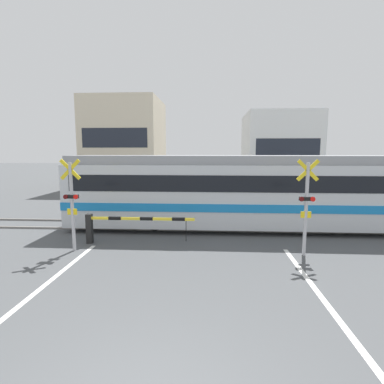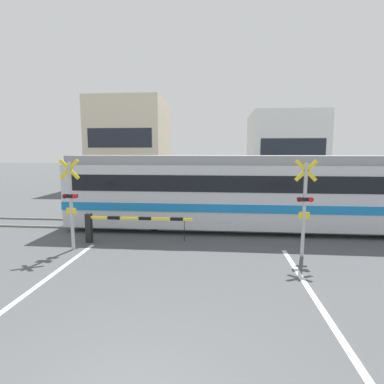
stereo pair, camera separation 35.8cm
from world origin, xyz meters
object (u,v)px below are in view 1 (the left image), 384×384
(crossing_barrier_near, at_px, (117,224))
(pedestrian, at_px, (219,189))
(commuter_train, at_px, (296,190))
(crossing_barrier_far, at_px, (243,199))
(crossing_signal_left, at_px, (72,201))
(crossing_signal_right, at_px, (306,203))

(crossing_barrier_near, bearing_deg, pedestrian, 66.43)
(commuter_train, xyz_separation_m, crossing_barrier_far, (-1.84, 3.30, -0.93))
(commuter_train, xyz_separation_m, crossing_barrier_near, (-6.91, -2.58, -0.93))
(crossing_signal_left, bearing_deg, crossing_barrier_near, 33.88)
(commuter_train, relative_size, pedestrian, 12.30)
(crossing_signal_right, bearing_deg, pedestrian, 104.29)
(crossing_barrier_far, bearing_deg, commuter_train, -60.88)
(crossing_signal_left, height_order, pedestrian, crossing_signal_left)
(commuter_train, height_order, pedestrian, commuter_train)
(commuter_train, bearing_deg, crossing_signal_right, -100.40)
(crossing_barrier_far, bearing_deg, crossing_barrier_near, -130.75)
(crossing_barrier_far, xyz_separation_m, crossing_signal_left, (-6.28, -6.70, 0.94))
(crossing_barrier_near, relative_size, crossing_signal_right, 1.27)
(crossing_signal_right, bearing_deg, commuter_train, 79.60)
(commuter_train, relative_size, crossing_barrier_near, 4.94)
(commuter_train, height_order, crossing_barrier_far, commuter_train)
(crossing_signal_left, bearing_deg, commuter_train, 22.71)
(crossing_signal_left, height_order, crossing_signal_right, same)
(crossing_barrier_near, xyz_separation_m, crossing_signal_right, (6.28, -0.82, 0.94))
(crossing_barrier_far, height_order, crossing_signal_left, crossing_signal_left)
(crossing_barrier_near, xyz_separation_m, crossing_signal_left, (-1.21, -0.82, 0.94))
(commuter_train, xyz_separation_m, pedestrian, (-3.07, 6.21, -0.78))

